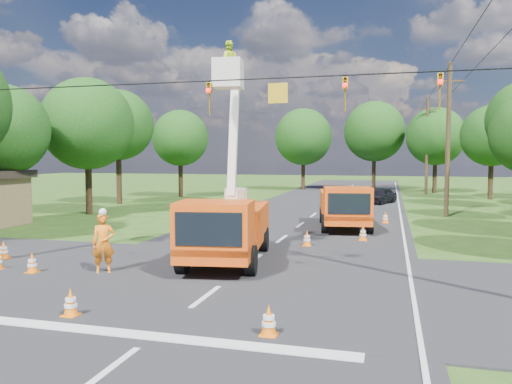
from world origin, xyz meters
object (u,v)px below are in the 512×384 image
(traffic_cone_7, at_px, (385,217))
(tree_far_c, at_px, (436,136))
(traffic_cone_0, at_px, (71,303))
(ground_worker, at_px, (103,243))
(traffic_cone_3, at_px, (363,233))
(traffic_cone_2, at_px, (307,238))
(tree_left_e, at_px, (118,125))
(pole_right_mid, at_px, (448,138))
(tree_left_c, at_px, (3,130))
(distant_car, at_px, (381,196))
(tree_far_b, at_px, (374,132))
(tree_left_d, at_px, (87,124))
(tree_left_f, at_px, (180,138))
(bucket_truck, at_px, (226,217))
(tree_far_a, at_px, (303,137))
(traffic_cone_4, at_px, (32,263))
(second_truck, at_px, (345,206))
(traffic_cone_6, at_px, (4,250))
(traffic_cone_1, at_px, (269,321))
(tree_right_e, at_px, (492,136))
(pole_right_far, at_px, (427,145))

(traffic_cone_7, xyz_separation_m, tree_far_c, (4.84, 26.72, 5.70))
(traffic_cone_0, bearing_deg, ground_worker, 112.41)
(traffic_cone_3, bearing_deg, traffic_cone_7, 81.87)
(traffic_cone_2, xyz_separation_m, tree_left_e, (-18.24, 15.36, 6.13))
(tree_left_e, xyz_separation_m, tree_far_c, (26.30, 20.00, -0.43))
(pole_right_mid, bearing_deg, tree_left_c, -156.25)
(distant_car, distance_m, tree_far_b, 18.30)
(tree_left_d, bearing_deg, tree_left_f, 89.24)
(bucket_truck, height_order, tree_left_d, tree_left_d)
(traffic_cone_2, bearing_deg, tree_left_f, 124.80)
(traffic_cone_0, relative_size, tree_left_f, 0.08)
(tree_left_c, relative_size, tree_far_a, 0.85)
(traffic_cone_4, bearing_deg, second_truck, 55.08)
(second_truck, relative_size, traffic_cone_6, 9.44)
(distant_car, xyz_separation_m, tree_left_d, (-19.14, -12.80, 5.46))
(traffic_cone_1, bearing_deg, tree_left_f, 116.55)
(pole_right_mid, distance_m, tree_right_e, 15.92)
(distant_car, height_order, tree_right_e, tree_right_e)
(pole_right_mid, bearing_deg, second_truck, -128.29)
(second_truck, relative_size, traffic_cone_4, 9.44)
(traffic_cone_0, height_order, tree_left_f, tree_left_f)
(bucket_truck, xyz_separation_m, tree_left_d, (-14.08, 12.43, 4.41))
(pole_right_mid, height_order, tree_far_c, pole_right_mid)
(traffic_cone_4, xyz_separation_m, tree_far_a, (1.70, 43.79, 5.83))
(second_truck, distance_m, tree_left_d, 18.38)
(traffic_cone_4, height_order, tree_left_d, tree_left_d)
(second_truck, xyz_separation_m, traffic_cone_2, (-1.10, -5.81, -0.89))
(bucket_truck, height_order, traffic_cone_0, bucket_truck)
(traffic_cone_6, xyz_separation_m, tree_far_c, (18.88, 41.10, 5.70))
(traffic_cone_3, relative_size, traffic_cone_4, 1.00)
(traffic_cone_1, distance_m, tree_left_f, 38.86)
(traffic_cone_2, height_order, traffic_cone_6, same)
(ground_worker, bearing_deg, traffic_cone_0, -96.54)
(pole_right_mid, bearing_deg, traffic_cone_2, -117.87)
(tree_far_c, bearing_deg, tree_far_b, 155.22)
(bucket_truck, distance_m, traffic_cone_2, 4.90)
(traffic_cone_2, distance_m, tree_left_c, 18.79)
(traffic_cone_3, relative_size, tree_far_b, 0.07)
(tree_far_a, bearing_deg, tree_right_e, -23.05)
(traffic_cone_1, distance_m, tree_far_a, 48.37)
(traffic_cone_0, distance_m, traffic_cone_1, 5.02)
(distant_car, height_order, tree_left_f, tree_left_f)
(tree_left_c, bearing_deg, tree_right_e, 40.63)
(bucket_truck, bearing_deg, tree_left_d, 130.08)
(traffic_cone_1, distance_m, traffic_cone_7, 19.85)
(ground_worker, distance_m, pole_right_far, 42.34)
(second_truck, relative_size, pole_right_mid, 0.67)
(traffic_cone_6, height_order, tree_far_a, tree_far_a)
(tree_far_c, bearing_deg, second_truck, -103.25)
(distant_car, xyz_separation_m, traffic_cone_0, (-6.76, -32.21, -0.30))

